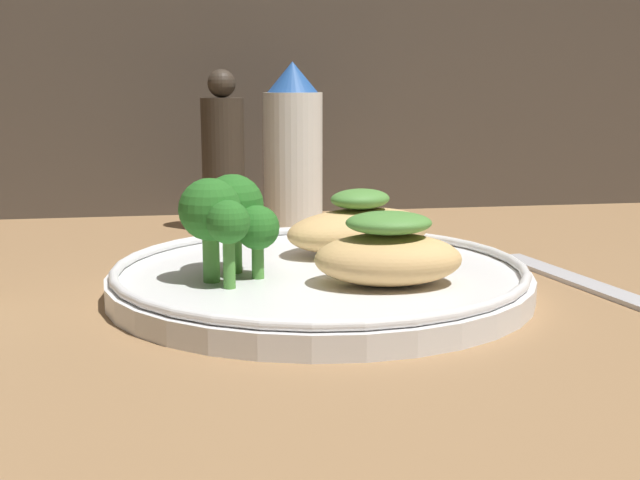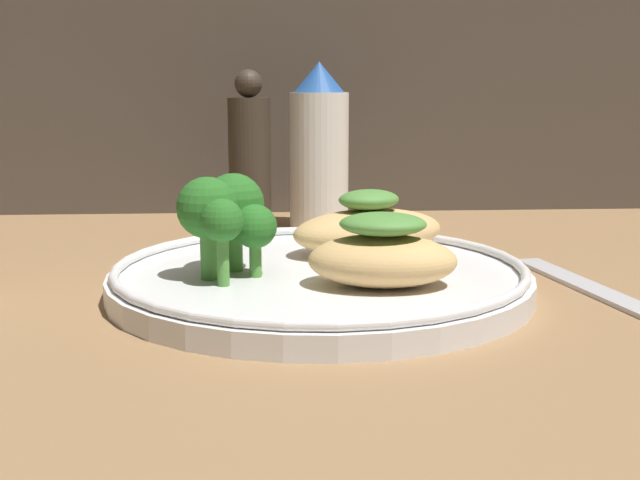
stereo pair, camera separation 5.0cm
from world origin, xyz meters
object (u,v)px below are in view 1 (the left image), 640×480
object	(u,v)px
plate	(320,277)
broccoli_bunch	(228,214)
pepper_grinder	(223,159)
sauce_bottle	(293,150)

from	to	relation	value
plate	broccoli_bunch	xyz separation A→B (cm)	(-5.77, -0.93, 4.36)
broccoli_bunch	pepper_grinder	distance (cm)	24.21
broccoli_bunch	pepper_grinder	world-z (taller)	pepper_grinder
broccoli_bunch	sauce_bottle	size ratio (longest dim) A/B	0.47
plate	sauce_bottle	bearing A→B (deg)	86.46
sauce_bottle	broccoli_bunch	bearing A→B (deg)	-106.62
plate	broccoli_bunch	distance (cm)	7.29
broccoli_bunch	sauce_bottle	world-z (taller)	sauce_bottle
sauce_bottle	pepper_grinder	xyz separation A→B (cm)	(-6.27, 0.00, -0.68)
broccoli_bunch	sauce_bottle	distance (cm)	25.28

